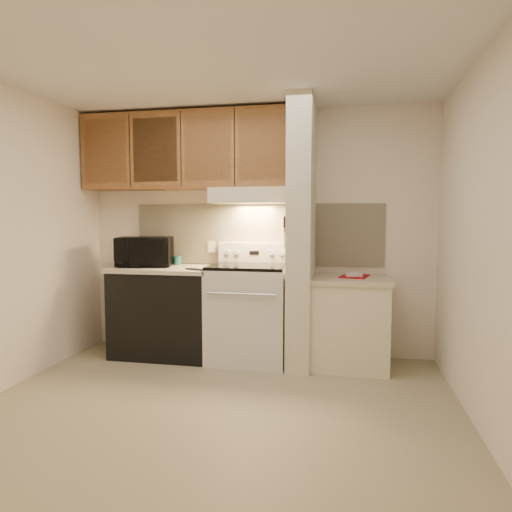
# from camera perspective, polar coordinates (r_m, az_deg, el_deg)

# --- Properties ---
(floor) EXTENTS (3.60, 3.60, 0.00)m
(floor) POSITION_cam_1_polar(r_m,az_deg,el_deg) (3.59, -4.91, -18.30)
(floor) COLOR tan
(floor) RESTS_ON ground
(ceiling) EXTENTS (3.60, 3.60, 0.00)m
(ceiling) POSITION_cam_1_polar(r_m,az_deg,el_deg) (3.48, -5.24, 23.06)
(ceiling) COLOR white
(ceiling) RESTS_ON wall_back
(wall_back) EXTENTS (3.60, 2.50, 0.02)m
(wall_back) POSITION_cam_1_polar(r_m,az_deg,el_deg) (4.76, 0.01, 2.91)
(wall_back) COLOR white
(wall_back) RESTS_ON floor
(wall_right) EXTENTS (0.02, 3.00, 2.50)m
(wall_right) POSITION_cam_1_polar(r_m,az_deg,el_deg) (3.29, 26.59, 1.52)
(wall_right) COLOR white
(wall_right) RESTS_ON floor
(backsplash) EXTENTS (2.60, 0.02, 0.63)m
(backsplash) POSITION_cam_1_polar(r_m,az_deg,el_deg) (4.75, -0.02, 2.72)
(backsplash) COLOR #F5ECC2
(backsplash) RESTS_ON wall_back
(range_body) EXTENTS (0.76, 0.65, 0.92)m
(range_body) POSITION_cam_1_polar(r_m,az_deg,el_deg) (4.53, -0.85, -7.29)
(range_body) COLOR silver
(range_body) RESTS_ON floor
(oven_window) EXTENTS (0.50, 0.01, 0.30)m
(oven_window) POSITION_cam_1_polar(r_m,az_deg,el_deg) (4.21, -1.76, -7.64)
(oven_window) COLOR black
(oven_window) RESTS_ON range_body
(oven_handle) EXTENTS (0.65, 0.02, 0.02)m
(oven_handle) POSITION_cam_1_polar(r_m,az_deg,el_deg) (4.14, -1.89, -4.78)
(oven_handle) COLOR silver
(oven_handle) RESTS_ON range_body
(cooktop) EXTENTS (0.74, 0.64, 0.03)m
(cooktop) POSITION_cam_1_polar(r_m,az_deg,el_deg) (4.45, -0.86, -1.30)
(cooktop) COLOR black
(cooktop) RESTS_ON range_body
(range_backguard) EXTENTS (0.76, 0.08, 0.20)m
(range_backguard) POSITION_cam_1_polar(r_m,az_deg,el_deg) (4.72, -0.13, 0.45)
(range_backguard) COLOR silver
(range_backguard) RESTS_ON range_body
(range_display) EXTENTS (0.10, 0.01, 0.04)m
(range_display) POSITION_cam_1_polar(r_m,az_deg,el_deg) (4.68, -0.23, 0.41)
(range_display) COLOR black
(range_display) RESTS_ON range_backguard
(range_knob_left_outer) EXTENTS (0.05, 0.02, 0.05)m
(range_knob_left_outer) POSITION_cam_1_polar(r_m,az_deg,el_deg) (4.74, -3.56, 0.46)
(range_knob_left_outer) COLOR silver
(range_knob_left_outer) RESTS_ON range_backguard
(range_knob_left_inner) EXTENTS (0.05, 0.02, 0.05)m
(range_knob_left_inner) POSITION_cam_1_polar(r_m,az_deg,el_deg) (4.71, -2.39, 0.44)
(range_knob_left_inner) COLOR silver
(range_knob_left_inner) RESTS_ON range_backguard
(range_knob_right_inner) EXTENTS (0.05, 0.02, 0.05)m
(range_knob_right_inner) POSITION_cam_1_polar(r_m,az_deg,el_deg) (4.64, 1.94, 0.38)
(range_knob_right_inner) COLOR silver
(range_knob_right_inner) RESTS_ON range_backguard
(range_knob_right_outer) EXTENTS (0.05, 0.02, 0.05)m
(range_knob_right_outer) POSITION_cam_1_polar(r_m,az_deg,el_deg) (4.63, 3.16, 0.36)
(range_knob_right_outer) COLOR silver
(range_knob_right_outer) RESTS_ON range_backguard
(dishwasher_front) EXTENTS (1.00, 0.63, 0.87)m
(dishwasher_front) POSITION_cam_1_polar(r_m,az_deg,el_deg) (4.80, -11.23, -6.99)
(dishwasher_front) COLOR black
(dishwasher_front) RESTS_ON floor
(left_countertop) EXTENTS (1.04, 0.67, 0.04)m
(left_countertop) POSITION_cam_1_polar(r_m,az_deg,el_deg) (4.73, -11.32, -1.58)
(left_countertop) COLOR beige
(left_countertop) RESTS_ON dishwasher_front
(spoon_rest) EXTENTS (0.22, 0.15, 0.01)m
(spoon_rest) POSITION_cam_1_polar(r_m,az_deg,el_deg) (4.40, -7.51, -1.65)
(spoon_rest) COLOR black
(spoon_rest) RESTS_ON left_countertop
(teal_jar) EXTENTS (0.10, 0.10, 0.09)m
(teal_jar) POSITION_cam_1_polar(r_m,az_deg,el_deg) (4.90, -9.81, -0.56)
(teal_jar) COLOR #1F6F6D
(teal_jar) RESTS_ON left_countertop
(outlet) EXTENTS (0.08, 0.01, 0.12)m
(outlet) POSITION_cam_1_polar(r_m,az_deg,el_deg) (4.86, -5.60, 1.15)
(outlet) COLOR #EBE3C6
(outlet) RESTS_ON backsplash
(microwave) EXTENTS (0.61, 0.49, 0.30)m
(microwave) POSITION_cam_1_polar(r_m,az_deg,el_deg) (4.81, -13.75, 0.52)
(microwave) COLOR black
(microwave) RESTS_ON left_countertop
(partition_pillar) EXTENTS (0.22, 0.70, 2.50)m
(partition_pillar) POSITION_cam_1_polar(r_m,az_deg,el_deg) (4.34, 5.72, 2.69)
(partition_pillar) COLOR beige
(partition_pillar) RESTS_ON floor
(pillar_trim) EXTENTS (0.01, 0.70, 0.04)m
(pillar_trim) POSITION_cam_1_polar(r_m,az_deg,el_deg) (4.36, 4.21, 3.37)
(pillar_trim) COLOR #986436
(pillar_trim) RESTS_ON partition_pillar
(knife_strip) EXTENTS (0.02, 0.42, 0.04)m
(knife_strip) POSITION_cam_1_polar(r_m,az_deg,el_deg) (4.31, 4.05, 3.62)
(knife_strip) COLOR black
(knife_strip) RESTS_ON partition_pillar
(knife_blade_a) EXTENTS (0.01, 0.03, 0.16)m
(knife_blade_a) POSITION_cam_1_polar(r_m,az_deg,el_deg) (4.16, 3.61, 2.20)
(knife_blade_a) COLOR silver
(knife_blade_a) RESTS_ON knife_strip
(knife_handle_a) EXTENTS (0.02, 0.02, 0.10)m
(knife_handle_a) POSITION_cam_1_polar(r_m,az_deg,el_deg) (4.14, 3.58, 4.26)
(knife_handle_a) COLOR black
(knife_handle_a) RESTS_ON knife_strip
(knife_blade_b) EXTENTS (0.01, 0.04, 0.18)m
(knife_blade_b) POSITION_cam_1_polar(r_m,az_deg,el_deg) (4.24, 3.75, 2.11)
(knife_blade_b) COLOR silver
(knife_blade_b) RESTS_ON knife_strip
(knife_handle_b) EXTENTS (0.02, 0.02, 0.10)m
(knife_handle_b) POSITION_cam_1_polar(r_m,az_deg,el_deg) (4.24, 3.77, 4.28)
(knife_handle_b) COLOR black
(knife_handle_b) RESTS_ON knife_strip
(knife_blade_c) EXTENTS (0.01, 0.04, 0.20)m
(knife_blade_c) POSITION_cam_1_polar(r_m,az_deg,el_deg) (4.31, 3.88, 2.03)
(knife_blade_c) COLOR silver
(knife_blade_c) RESTS_ON knife_strip
(knife_handle_c) EXTENTS (0.02, 0.02, 0.10)m
(knife_handle_c) POSITION_cam_1_polar(r_m,az_deg,el_deg) (4.30, 3.88, 4.28)
(knife_handle_c) COLOR black
(knife_handle_c) RESTS_ON knife_strip
(knife_blade_d) EXTENTS (0.01, 0.04, 0.16)m
(knife_blade_d) POSITION_cam_1_polar(r_m,az_deg,el_deg) (4.40, 4.04, 2.34)
(knife_blade_d) COLOR silver
(knife_blade_d) RESTS_ON knife_strip
(knife_handle_d) EXTENTS (0.02, 0.02, 0.10)m
(knife_handle_d) POSITION_cam_1_polar(r_m,az_deg,el_deg) (4.39, 4.04, 4.29)
(knife_handle_d) COLOR black
(knife_handle_d) RESTS_ON knife_strip
(knife_blade_e) EXTENTS (0.01, 0.04, 0.18)m
(knife_blade_e) POSITION_cam_1_polar(r_m,az_deg,el_deg) (4.48, 4.15, 2.25)
(knife_blade_e) COLOR silver
(knife_blade_e) RESTS_ON knife_strip
(knife_handle_e) EXTENTS (0.02, 0.02, 0.10)m
(knife_handle_e) POSITION_cam_1_polar(r_m,az_deg,el_deg) (4.45, 4.13, 4.30)
(knife_handle_e) COLOR black
(knife_handle_e) RESTS_ON knife_strip
(oven_mitt) EXTENTS (0.03, 0.11, 0.26)m
(oven_mitt) POSITION_cam_1_polar(r_m,az_deg,el_deg) (4.53, 4.26, 2.21)
(oven_mitt) COLOR gray
(oven_mitt) RESTS_ON partition_pillar
(right_cab_base) EXTENTS (0.70, 0.60, 0.81)m
(right_cab_base) POSITION_cam_1_polar(r_m,az_deg,el_deg) (4.44, 11.62, -8.37)
(right_cab_base) COLOR #EBE3C6
(right_cab_base) RESTS_ON floor
(right_countertop) EXTENTS (0.74, 0.64, 0.04)m
(right_countertop) POSITION_cam_1_polar(r_m,az_deg,el_deg) (4.36, 11.71, -2.92)
(right_countertop) COLOR beige
(right_countertop) RESTS_ON right_cab_base
(red_folder) EXTENTS (0.30, 0.36, 0.01)m
(red_folder) POSITION_cam_1_polar(r_m,az_deg,el_deg) (4.42, 12.20, -2.49)
(red_folder) COLOR maroon
(red_folder) RESTS_ON right_countertop
(white_box) EXTENTS (0.16, 0.12, 0.04)m
(white_box) POSITION_cam_1_polar(r_m,az_deg,el_deg) (4.39, 12.11, -2.36)
(white_box) COLOR white
(white_box) RESTS_ON right_countertop
(range_hood) EXTENTS (0.78, 0.44, 0.15)m
(range_hood) POSITION_cam_1_polar(r_m,az_deg,el_deg) (4.55, -0.54, 7.54)
(range_hood) COLOR #EBE3C6
(range_hood) RESTS_ON upper_cabinets
(hood_lip) EXTENTS (0.78, 0.04, 0.06)m
(hood_lip) POSITION_cam_1_polar(r_m,az_deg,el_deg) (4.34, -1.11, 7.07)
(hood_lip) COLOR #EBE3C6
(hood_lip) RESTS_ON range_hood
(upper_cabinets) EXTENTS (2.18, 0.33, 0.77)m
(upper_cabinets) POSITION_cam_1_polar(r_m,az_deg,el_deg) (4.83, -8.68, 12.82)
(upper_cabinets) COLOR #986436
(upper_cabinets) RESTS_ON wall_back
(cab_door_a) EXTENTS (0.46, 0.01, 0.63)m
(cab_door_a) POSITION_cam_1_polar(r_m,az_deg,el_deg) (5.02, -18.34, 12.32)
(cab_door_a) COLOR #986436
(cab_door_a) RESTS_ON upper_cabinets
(cab_gap_a) EXTENTS (0.01, 0.01, 0.73)m
(cab_gap_a) POSITION_cam_1_polar(r_m,az_deg,el_deg) (4.89, -15.50, 12.59)
(cab_gap_a) COLOR black
(cab_gap_a) RESTS_ON upper_cabinets
(cab_door_b) EXTENTS (0.46, 0.01, 0.63)m
(cab_door_b) POSITION_cam_1_polar(r_m,az_deg,el_deg) (4.78, -12.50, 12.84)
(cab_door_b) COLOR #986436
(cab_door_b) RESTS_ON upper_cabinets
(cab_gap_b) EXTENTS (0.01, 0.01, 0.73)m
(cab_gap_b) POSITION_cam_1_polar(r_m,az_deg,el_deg) (4.68, -9.37, 13.07)
(cab_gap_b) COLOR black
(cab_gap_b) RESTS_ON upper_cabinets
(cab_door_c) EXTENTS (0.46, 0.01, 0.63)m
(cab_door_c) POSITION_cam_1_polar(r_m,az_deg,el_deg) (4.59, -6.09, 13.26)
(cab_door_c) COLOR #986436
(cab_door_c) RESTS_ON upper_cabinets
(cab_gap_c) EXTENTS (0.01, 0.01, 0.73)m
(cab_gap_c) POSITION_cam_1_polar(r_m,az_deg,el_deg) (4.52, -2.70, 13.42)
(cab_gap_c) COLOR black
(cab_gap_c) RESTS_ON upper_cabinets
(cab_door_d) EXTENTS (0.46, 0.01, 0.63)m
(cab_door_d) POSITION_cam_1_polar(r_m,az_deg,el_deg) (4.46, 0.80, 13.53)
(cab_door_d) COLOR #986436
(cab_door_d) RESTS_ON upper_cabinets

